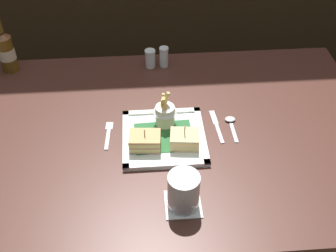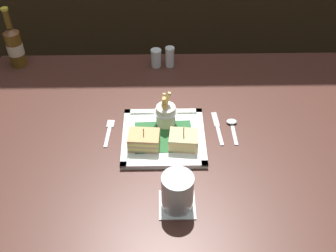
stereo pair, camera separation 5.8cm
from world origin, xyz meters
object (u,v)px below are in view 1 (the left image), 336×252
water_glass (183,192)px  salt_shaker (150,59)px  sandwich_half_right (184,139)px  spoon (231,122)px  knife (216,125)px  fries_cup (165,112)px  sandwich_half_left (145,141)px  pepper_shaker (164,58)px  fork (108,134)px  square_plate (164,138)px  beer_bottle (6,50)px  dining_table (172,151)px

water_glass → salt_shaker: 0.68m
sandwich_half_right → spoon: 0.20m
knife → sandwich_half_right: bearing=-141.7°
fries_cup → sandwich_half_left: bearing=-124.1°
sandwich_half_left → spoon: size_ratio=0.83×
water_glass → pepper_shaker: 0.68m
sandwich_half_left → spoon: sandwich_half_left is taller
fork → water_glass: bearing=-54.8°
sandwich_half_left → fries_cup: 0.13m
salt_shaker → pepper_shaker: (0.05, 0.00, 0.00)m
square_plate → fries_cup: 0.08m
water_glass → pepper_shaker: size_ratio=1.35×
knife → pepper_shaker: size_ratio=1.98×
spoon → knife: bearing=-175.4°
beer_bottle → spoon: beer_bottle is taller
dining_table → sandwich_half_left: size_ratio=13.56×
square_plate → sandwich_half_right: (0.06, -0.04, 0.03)m
beer_bottle → spoon: 0.88m
square_plate → water_glass: bearing=-82.6°
dining_table → spoon: bearing=6.5°
sandwich_half_left → salt_shaker: 0.46m
square_plate → pepper_shaker: (0.03, 0.42, 0.03)m
square_plate → sandwich_half_right: bearing=-32.8°
beer_bottle → fork: (0.39, -0.40, -0.08)m
sandwich_half_right → salt_shaker: 0.46m
fries_cup → water_glass: bearing=-85.4°
dining_table → pepper_shaker: size_ratio=16.79×
dining_table → spoon: spoon is taller
square_plate → knife: size_ratio=1.63×
square_plate → pepper_shaker: bearing=86.0°
sandwich_half_left → beer_bottle: (-0.50, 0.48, 0.05)m
sandwich_half_left → pepper_shaker: (0.09, 0.46, 0.00)m
sandwich_half_left → pepper_shaker: bearing=78.8°
water_glass → spoon: bearing=58.9°
sandwich_half_left → sandwich_half_right: 0.12m
knife → sandwich_half_left: bearing=-158.9°
sandwich_half_right → knife: size_ratio=0.59×
sandwich_half_left → knife: size_ratio=0.62×
square_plate → beer_bottle: bearing=142.4°
fork → salt_shaker: (0.15, 0.38, 0.03)m
dining_table → pepper_shaker: 0.40m
beer_bottle → square_plate: bearing=-37.6°
sandwich_half_left → salt_shaker: (0.04, 0.46, -0.00)m
beer_bottle → water_glass: 0.92m
fries_cup → salt_shaker: 0.36m
dining_table → square_plate: square_plate is taller
dining_table → sandwich_half_left: (-0.09, -0.07, 0.13)m
sandwich_half_left → beer_bottle: bearing=136.7°
sandwich_half_right → dining_table: bearing=113.7°
fries_cup → beer_bottle: beer_bottle is taller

